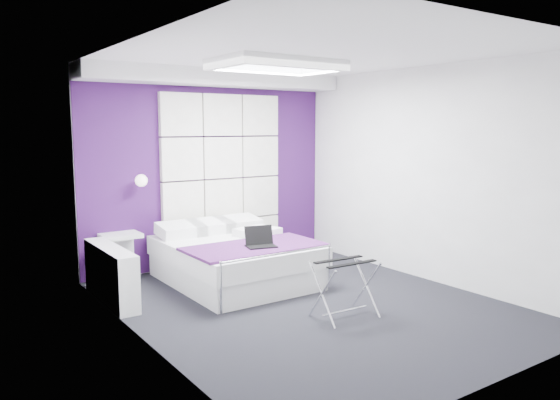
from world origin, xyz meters
The scene contains 15 objects.
floor centered at (0.00, 0.00, 0.00)m, with size 4.40×4.40×0.00m, color black.
ceiling centered at (0.00, 0.00, 2.60)m, with size 4.40×4.40×0.00m, color white.
wall_back centered at (0.00, 2.20, 1.30)m, with size 3.60×3.60×0.00m, color silver.
wall_left centered at (-1.80, 0.00, 1.30)m, with size 4.40×4.40×0.00m, color silver.
wall_right centered at (1.80, 0.00, 1.30)m, with size 4.40×4.40×0.00m, color silver.
accent_wall centered at (0.00, 2.19, 1.30)m, with size 3.58×0.02×2.58m, color #38114B.
soffit centered at (0.00, 1.95, 2.50)m, with size 3.58×0.50×0.20m, color white.
headboard centered at (0.15, 2.14, 1.17)m, with size 1.80×0.08×2.30m, color silver, non-canonical shape.
skylight centered at (0.00, 0.60, 2.55)m, with size 1.36×0.86×0.12m, color white, non-canonical shape.
wall_lamp centered at (-1.05, 2.06, 1.22)m, with size 0.15×0.15×0.15m, color white.
radiator centered at (-1.69, 1.30, 0.30)m, with size 0.22×1.20×0.60m, color white.
bed centered at (-0.22, 1.20, 0.28)m, with size 1.56×1.88×0.67m.
nightstand centered at (-1.34, 2.02, 0.56)m, with size 0.46×0.36×0.05m, color white.
luggage_rack centered at (0.06, -0.50, 0.28)m, with size 0.58×0.42×0.57m.
laptop centered at (-0.19, 0.68, 0.58)m, with size 0.33×0.23×0.24m.
Camera 1 is at (-3.43, -4.43, 1.87)m, focal length 35.00 mm.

